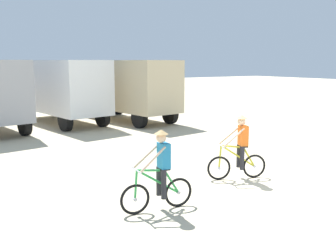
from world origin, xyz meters
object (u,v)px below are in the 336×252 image
(box_truck_tan_camper, at_px, (129,87))
(box_truck_avon_van, at_px, (62,88))
(cyclist_orange_shirt, at_px, (160,173))
(cyclist_cowboy_hat, at_px, (239,149))

(box_truck_tan_camper, bearing_deg, box_truck_avon_van, 162.18)
(cyclist_orange_shirt, xyz_separation_m, cyclist_cowboy_hat, (3.11, 0.81, 0.00))
(box_truck_avon_van, height_order, cyclist_cowboy_hat, box_truck_avon_van)
(box_truck_tan_camper, height_order, cyclist_cowboy_hat, box_truck_tan_camper)
(box_truck_avon_van, bearing_deg, cyclist_cowboy_hat, -85.58)
(box_truck_tan_camper, xyz_separation_m, cyclist_cowboy_hat, (-2.44, -11.44, -1.03))
(box_truck_avon_van, bearing_deg, box_truck_tan_camper, -17.82)
(box_truck_avon_van, xyz_separation_m, box_truck_tan_camper, (3.42, -1.10, 0.00))
(box_truck_tan_camper, distance_m, cyclist_cowboy_hat, 11.75)
(cyclist_orange_shirt, bearing_deg, cyclist_cowboy_hat, 14.56)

